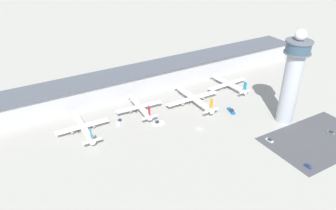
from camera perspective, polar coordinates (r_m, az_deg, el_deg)
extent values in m
plane|color=#9E9B93|center=(207.30, 5.50, -4.21)|extent=(1000.00, 1000.00, 0.00)
cube|color=#B2B2B7|center=(256.30, -3.42, 4.68)|extent=(279.12, 22.00, 15.18)
cube|color=#4C515B|center=(252.94, -3.48, 6.41)|extent=(279.12, 25.00, 1.60)
cylinder|color=#ADB2BC|center=(217.27, 20.47, 2.66)|extent=(10.67, 10.67, 46.57)
cylinder|color=#565B66|center=(208.54, 21.59, 8.48)|extent=(15.80, 15.80, 0.80)
cylinder|color=#334C60|center=(207.49, 21.76, 9.35)|extent=(14.53, 14.53, 5.97)
cylinder|color=#565B66|center=(206.45, 21.94, 10.25)|extent=(15.80, 15.80, 1.00)
sphere|color=white|center=(205.37, 22.14, 11.26)|extent=(6.67, 6.67, 6.67)
cube|color=#424247|center=(216.37, 24.61, -5.52)|extent=(64.00, 40.00, 0.01)
cylinder|color=white|center=(208.36, -14.68, -3.53)|extent=(4.37, 29.92, 4.07)
cone|color=white|center=(222.51, -15.90, -1.47)|extent=(4.11, 3.71, 4.07)
cone|color=white|center=(194.13, -13.21, -5.97)|extent=(3.71, 4.92, 3.66)
cube|color=white|center=(209.23, -14.70, -3.61)|extent=(33.07, 4.73, 0.44)
cylinder|color=#A8A8B2|center=(209.58, -16.54, -4.24)|extent=(2.28, 4.50, 2.24)
cylinder|color=#A8A8B2|center=(212.05, -12.95, -3.29)|extent=(2.28, 4.50, 2.24)
cube|color=#197FB2|center=(190.40, -13.30, -4.82)|extent=(0.33, 2.80, 6.52)
cube|color=white|center=(192.79, -13.10, -6.08)|extent=(11.42, 2.11, 0.24)
cylinder|color=black|center=(221.53, -15.58, -2.53)|extent=(0.28, 0.28, 2.31)
cylinder|color=black|center=(210.41, -13.81, -4.09)|extent=(0.28, 0.28, 2.31)
cylinder|color=black|center=(209.39, -15.30, -4.49)|extent=(0.28, 0.28, 2.31)
cylinder|color=silver|center=(223.35, -4.99, -0.19)|extent=(5.15, 26.33, 3.89)
cone|color=silver|center=(235.55, -6.40, 1.39)|extent=(4.05, 3.68, 3.89)
cone|color=silver|center=(211.03, -3.36, -2.01)|extent=(3.72, 4.83, 3.50)
cube|color=silver|center=(224.11, -5.04, -0.28)|extent=(33.24, 5.99, 0.44)
cylinder|color=#A8A8B2|center=(223.39, -6.76, -0.83)|extent=(2.34, 4.38, 2.14)
cylinder|color=#A8A8B2|center=(227.80, -3.51, -0.03)|extent=(2.34, 4.38, 2.14)
cube|color=red|center=(207.72, -3.29, -0.94)|extent=(0.43, 2.81, 6.22)
cube|color=silver|center=(209.78, -3.21, -2.09)|extent=(10.97, 2.52, 0.24)
cylinder|color=black|center=(234.63, -6.09, 0.39)|extent=(0.28, 0.28, 2.57)
cylinder|color=black|center=(225.61, -4.29, -0.78)|extent=(0.28, 0.28, 2.57)
cylinder|color=black|center=(223.87, -5.57, -1.09)|extent=(0.28, 0.28, 2.57)
cylinder|color=white|center=(233.59, 4.39, 1.27)|extent=(4.51, 34.96, 4.21)
cone|color=white|center=(247.89, 1.86, 3.07)|extent=(4.24, 3.83, 4.21)
cone|color=white|center=(219.63, 7.33, -0.84)|extent=(3.83, 5.09, 3.79)
cube|color=white|center=(234.43, 4.28, 1.18)|extent=(41.72, 4.76, 0.44)
cylinder|color=#A8A8B2|center=(231.42, 2.34, 0.48)|extent=(2.36, 4.65, 2.32)
cylinder|color=#A8A8B2|center=(240.33, 5.86, 1.50)|extent=(2.36, 4.65, 2.32)
cube|color=orange|center=(216.28, 7.58, 0.30)|extent=(0.32, 2.80, 6.74)
cube|color=white|center=(218.48, 7.56, -0.91)|extent=(11.81, 2.10, 0.24)
cylinder|color=black|center=(247.06, 2.23, 2.10)|extent=(0.28, 0.28, 2.51)
cylinder|color=black|center=(236.62, 4.96, 0.71)|extent=(0.28, 0.28, 2.51)
cylinder|color=black|center=(233.61, 3.77, 0.36)|extent=(0.28, 0.28, 2.51)
cylinder|color=white|center=(259.78, 10.39, 3.73)|extent=(5.74, 29.06, 3.68)
cone|color=white|center=(270.28, 8.05, 4.96)|extent=(3.91, 3.57, 3.68)
cone|color=white|center=(249.55, 13.00, 2.34)|extent=(3.62, 4.64, 3.31)
cube|color=white|center=(260.42, 10.29, 3.65)|extent=(36.50, 6.98, 0.44)
cylinder|color=#A8A8B2|center=(256.69, 8.88, 3.10)|extent=(2.31, 4.19, 2.03)
cylinder|color=#A8A8B2|center=(266.50, 11.32, 3.89)|extent=(2.31, 4.19, 2.03)
cube|color=#197FB2|center=(246.96, 13.27, 3.25)|extent=(0.50, 2.81, 5.89)
cube|color=white|center=(248.63, 13.22, 2.30)|extent=(10.43, 2.73, 0.24)
cylinder|color=black|center=(269.59, 8.41, 4.18)|extent=(0.28, 0.28, 2.22)
cylinder|color=black|center=(262.57, 10.78, 3.26)|extent=(0.28, 0.28, 2.22)
cylinder|color=black|center=(259.24, 9.95, 2.99)|extent=(0.28, 0.28, 2.22)
cube|color=black|center=(228.80, 10.92, -1.17)|extent=(3.97, 7.31, 0.12)
cube|color=#195699|center=(228.50, 10.94, -1.03)|extent=(4.39, 8.62, 1.34)
cube|color=#232D38|center=(227.26, 11.05, -0.87)|extent=(2.67, 2.93, 1.10)
cube|color=black|center=(211.26, -1.72, -3.35)|extent=(6.56, 2.70, 0.12)
cube|color=silver|center=(210.93, -1.72, -3.21)|extent=(7.79, 2.88, 1.35)
cube|color=#232D38|center=(210.02, -1.91, -2.98)|extent=(2.44, 2.20, 1.10)
cube|color=black|center=(214.51, -8.41, -3.14)|extent=(5.34, 5.40, 0.12)
cube|color=silver|center=(214.17, -8.42, -3.00)|extent=(6.11, 6.19, 1.41)
cube|color=#232D38|center=(213.98, -8.38, -2.62)|extent=(2.84, 2.84, 1.16)
cube|color=black|center=(192.07, 23.15, -9.87)|extent=(1.77, 3.62, 0.12)
cube|color=navy|center=(191.88, 23.17, -9.79)|extent=(1.85, 4.30, 0.78)
cube|color=#232D38|center=(191.51, 23.19, -9.61)|extent=(1.60, 2.38, 0.64)
cube|color=black|center=(204.90, 17.25, -5.99)|extent=(2.01, 4.08, 0.12)
cube|color=silver|center=(204.72, 17.27, -5.92)|extent=(2.12, 4.84, 0.79)
cube|color=#232D38|center=(204.26, 17.32, -5.77)|extent=(1.79, 2.69, 0.65)
cube|color=black|center=(226.01, 26.47, -4.42)|extent=(1.93, 3.98, 0.12)
cube|color=slate|center=(225.84, 26.49, -4.35)|extent=(2.03, 4.73, 0.80)
cube|color=#232D38|center=(225.43, 26.55, -4.21)|extent=(1.73, 2.63, 0.65)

